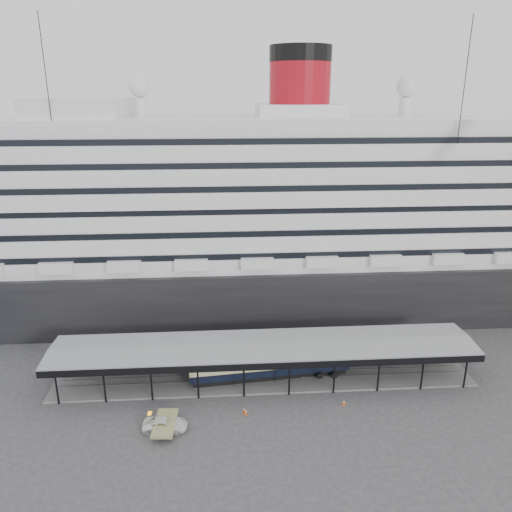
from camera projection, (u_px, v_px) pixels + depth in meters
name	position (u px, v px, depth m)	size (l,w,h in m)	color
ground	(267.00, 399.00, 62.97)	(200.00, 200.00, 0.00)	#37373A
cruise_ship	(252.00, 202.00, 87.40)	(130.00, 30.00, 43.90)	black
platform_canopy	(264.00, 362.00, 66.95)	(56.00, 9.18, 5.30)	slate
port_truck	(165.00, 424.00, 57.18)	(2.35, 5.10, 1.42)	white
pullman_carriage	(270.00, 361.00, 66.93)	(21.84, 5.00, 21.28)	black
traffic_cone_left	(244.00, 410.00, 60.33)	(0.41, 0.41, 0.71)	#DC410C
traffic_cone_mid	(246.00, 412.00, 59.98)	(0.40, 0.40, 0.70)	#D14A0B
traffic_cone_right	(344.00, 403.00, 61.71)	(0.51, 0.51, 0.75)	#EA4A0D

